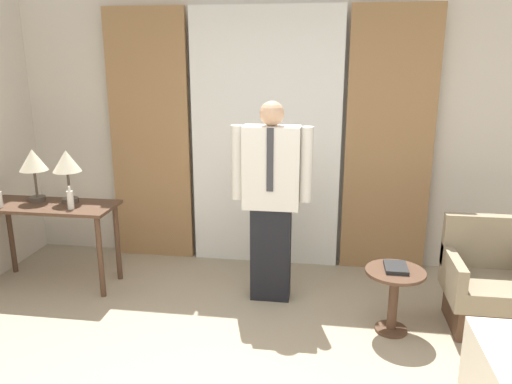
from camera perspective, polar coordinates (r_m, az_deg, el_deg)
The scene contains 12 objects.
wall_back at distance 5.14m, azimuth 1.28°, elevation 6.77°, with size 10.00×0.06×2.70m.
curtain_sheer_center at distance 5.02m, azimuth 1.09°, elevation 5.87°, with size 1.50×0.06×2.58m.
curtain_drape_left at distance 5.31m, azimuth -12.01°, elevation 6.06°, with size 0.83×0.06×2.58m.
curtain_drape_right at distance 5.01m, azimuth 14.94°, elevation 5.34°, with size 0.83×0.06×2.58m.
desk at distance 5.01m, azimuth -22.48°, elevation -2.76°, with size 1.23×0.49×0.79m.
table_lamp_left at distance 5.06m, azimuth -24.11°, elevation 3.08°, with size 0.26×0.26×0.49m.
table_lamp_right at distance 4.89m, azimuth -20.83°, elevation 3.04°, with size 0.26×0.26×0.49m.
bottle_near_edge at distance 4.74m, azimuth -20.46°, elevation -0.80°, with size 0.06×0.06×0.21m.
person at distance 4.28m, azimuth 1.76°, elevation -0.46°, with size 0.69×0.23×1.76m.
armchair at distance 4.44m, azimuth 24.80°, elevation -10.04°, with size 0.63×0.62×0.87m.
side_table at distance 4.10m, azimuth 15.49°, elevation -10.75°, with size 0.46×0.46×0.52m.
book at distance 4.05m, azimuth 15.69°, elevation -8.29°, with size 0.17×0.23×0.03m.
Camera 1 is at (0.63, -2.36, 2.12)m, focal length 35.00 mm.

